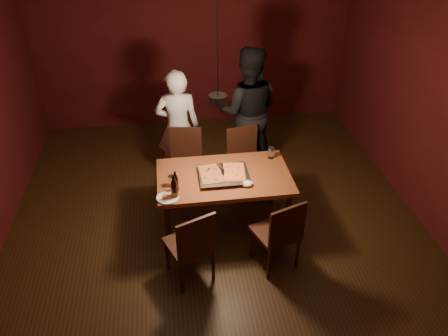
{
  "coord_description": "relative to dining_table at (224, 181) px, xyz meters",
  "views": [
    {
      "loc": [
        -0.49,
        -3.86,
        3.53
      ],
      "look_at": [
        0.08,
        0.15,
        0.85
      ],
      "focal_mm": 35.0,
      "sensor_mm": 36.0,
      "label": 1
    }
  ],
  "objects": [
    {
      "name": "water_glass_left",
      "position": [
        -0.59,
        -0.11,
        0.13
      ],
      "size": [
        0.08,
        0.08,
        0.12
      ],
      "primitive_type": "cylinder",
      "color": "silver",
      "rests_on": "dining_table"
    },
    {
      "name": "napkin",
      "position": [
        0.22,
        -0.23,
        0.1
      ],
      "size": [
        0.13,
        0.1,
        0.06
      ],
      "primitive_type": "ellipsoid",
      "color": "white",
      "rests_on": "dining_table"
    },
    {
      "name": "water_glass_right",
      "position": [
        0.61,
        0.29,
        0.15
      ],
      "size": [
        0.07,
        0.07,
        0.15
      ],
      "primitive_type": "cylinder",
      "color": "silver",
      "rests_on": "dining_table"
    },
    {
      "name": "pendant_lamp",
      "position": [
        -0.08,
        -0.15,
        1.08
      ],
      "size": [
        0.18,
        0.18,
        1.1
      ],
      "color": "black",
      "rests_on": "ceiling"
    },
    {
      "name": "chair_near_left",
      "position": [
        -0.43,
        -0.79,
        -0.14
      ],
      "size": [
        0.55,
        0.55,
        0.49
      ],
      "rotation": [
        0.0,
        0.0,
        0.39
      ],
      "color": "#38190F",
      "rests_on": "floor"
    },
    {
      "name": "pizza_cheese",
      "position": [
        0.11,
        -0.03,
        0.13
      ],
      "size": [
        0.27,
        0.4,
        0.02
      ],
      "primitive_type": "cube",
      "rotation": [
        0.0,
        0.0,
        -0.1
      ],
      "color": "gold",
      "rests_on": "pizza_tray"
    },
    {
      "name": "beer_bottle_b",
      "position": [
        -0.55,
        -0.22,
        0.19
      ],
      "size": [
        0.06,
        0.06,
        0.24
      ],
      "color": "black",
      "rests_on": "dining_table"
    },
    {
      "name": "chair_near_right",
      "position": [
        0.48,
        -0.75,
        -0.14
      ],
      "size": [
        0.54,
        0.54,
        0.49
      ],
      "rotation": [
        0.0,
        0.0,
        0.35
      ],
      "color": "#38190F",
      "rests_on": "floor"
    },
    {
      "name": "room_shell",
      "position": [
        -0.08,
        -0.15,
        0.72
      ],
      "size": [
        6.0,
        6.0,
        6.0
      ],
      "color": "#37210F",
      "rests_on": "ground"
    },
    {
      "name": "pizza_meat",
      "position": [
        -0.15,
        -0.03,
        0.13
      ],
      "size": [
        0.27,
        0.4,
        0.02
      ],
      "primitive_type": "cube",
      "rotation": [
        0.0,
        0.0,
        0.07
      ],
      "color": "maroon",
      "rests_on": "pizza_tray"
    },
    {
      "name": "chair_far_right",
      "position": [
        0.38,
        0.74,
        -0.14
      ],
      "size": [
        0.49,
        0.49,
        0.49
      ],
      "rotation": [
        0.0,
        0.0,
        3.34
      ],
      "color": "#38190F",
      "rests_on": "floor"
    },
    {
      "name": "diner_dark",
      "position": [
        0.5,
        1.26,
        0.22
      ],
      "size": [
        1.0,
        0.86,
        1.8
      ],
      "primitive_type": "imported",
      "rotation": [
        0.0,
        0.0,
        2.92
      ],
      "color": "black",
      "rests_on": "floor"
    },
    {
      "name": "beer_bottle_a",
      "position": [
        -0.57,
        -0.33,
        0.21
      ],
      "size": [
        0.07,
        0.07,
        0.27
      ],
      "color": "black",
      "rests_on": "dining_table"
    },
    {
      "name": "diner_white",
      "position": [
        -0.45,
        1.14,
        0.12
      ],
      "size": [
        0.59,
        0.4,
        1.59
      ],
      "primitive_type": "imported",
      "rotation": [
        0.0,
        0.0,
        3.12
      ],
      "color": "silver",
      "rests_on": "floor"
    },
    {
      "name": "chair_far_left",
      "position": [
        -0.39,
        0.83,
        -0.14
      ],
      "size": [
        0.49,
        0.49,
        0.49
      ],
      "rotation": [
        0.0,
        0.0,
        2.96
      ],
      "color": "#38190F",
      "rests_on": "floor"
    },
    {
      "name": "plate_slice",
      "position": [
        -0.64,
        -0.34,
        0.08
      ],
      "size": [
        0.23,
        0.23,
        0.03
      ],
      "color": "white",
      "rests_on": "dining_table"
    },
    {
      "name": "spatula",
      "position": [
        -0.02,
        -0.02,
        0.14
      ],
      "size": [
        0.15,
        0.25,
        0.04
      ],
      "primitive_type": null,
      "rotation": [
        0.0,
        0.0,
        0.25
      ],
      "color": "silver",
      "rests_on": "pizza_tray"
    },
    {
      "name": "pizza_tray",
      "position": [
        -0.01,
        -0.04,
        0.1
      ],
      "size": [
        0.57,
        0.47,
        0.05
      ],
      "primitive_type": "cube",
      "rotation": [
        0.0,
        0.0,
        -0.04
      ],
      "color": "silver",
      "rests_on": "dining_table"
    },
    {
      "name": "dining_table",
      "position": [
        0.0,
        0.0,
        0.0
      ],
      "size": [
        1.5,
        0.9,
        0.75
      ],
      "color": "brown",
      "rests_on": "floor"
    }
  ]
}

